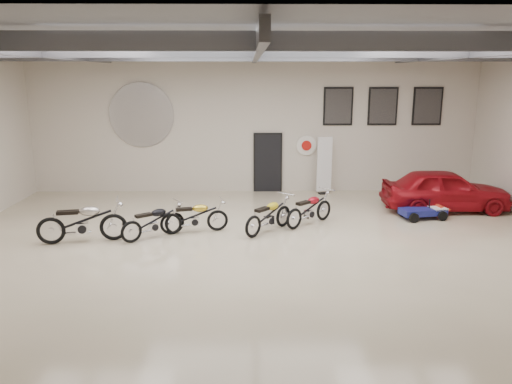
{
  "coord_description": "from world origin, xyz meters",
  "views": [
    {
      "loc": [
        -0.19,
        -11.98,
        4.23
      ],
      "look_at": [
        0.0,
        1.2,
        1.1
      ],
      "focal_mm": 35.0,
      "sensor_mm": 36.0,
      "label": 1
    }
  ],
  "objects_px": {
    "motorcycle_black": "(153,221)",
    "motorcycle_red": "(309,208)",
    "go_kart": "(427,209)",
    "banner_stand": "(324,167)",
    "motorcycle_yellow": "(269,215)",
    "motorcycle_gold": "(194,216)",
    "vintage_car": "(445,190)",
    "motorcycle_silver": "(82,221)"
  },
  "relations": [
    {
      "from": "motorcycle_red",
      "to": "vintage_car",
      "type": "relative_size",
      "value": 0.48
    },
    {
      "from": "motorcycle_silver",
      "to": "motorcycle_yellow",
      "type": "relative_size",
      "value": 1.18
    },
    {
      "from": "motorcycle_red",
      "to": "go_kart",
      "type": "distance_m",
      "value": 3.65
    },
    {
      "from": "banner_stand",
      "to": "go_kart",
      "type": "bearing_deg",
      "value": -63.11
    },
    {
      "from": "motorcycle_black",
      "to": "motorcycle_gold",
      "type": "relative_size",
      "value": 0.99
    },
    {
      "from": "motorcycle_red",
      "to": "vintage_car",
      "type": "height_order",
      "value": "vintage_car"
    },
    {
      "from": "motorcycle_gold",
      "to": "go_kart",
      "type": "relative_size",
      "value": 1.1
    },
    {
      "from": "banner_stand",
      "to": "motorcycle_yellow",
      "type": "bearing_deg",
      "value": -128.88
    },
    {
      "from": "motorcycle_gold",
      "to": "motorcycle_yellow",
      "type": "relative_size",
      "value": 0.98
    },
    {
      "from": "banner_stand",
      "to": "motorcycle_gold",
      "type": "height_order",
      "value": "banner_stand"
    },
    {
      "from": "motorcycle_red",
      "to": "vintage_car",
      "type": "distance_m",
      "value": 4.7
    },
    {
      "from": "motorcycle_gold",
      "to": "vintage_car",
      "type": "distance_m",
      "value": 7.98
    },
    {
      "from": "motorcycle_black",
      "to": "motorcycle_red",
      "type": "xyz_separation_m",
      "value": [
        4.25,
        1.14,
        0.02
      ]
    },
    {
      "from": "motorcycle_gold",
      "to": "motorcycle_red",
      "type": "distance_m",
      "value": 3.29
    },
    {
      "from": "motorcycle_black",
      "to": "go_kart",
      "type": "relative_size",
      "value": 1.09
    },
    {
      "from": "motorcycle_silver",
      "to": "go_kart",
      "type": "relative_size",
      "value": 1.33
    },
    {
      "from": "motorcycle_yellow",
      "to": "vintage_car",
      "type": "relative_size",
      "value": 0.48
    },
    {
      "from": "motorcycle_yellow",
      "to": "vintage_car",
      "type": "bearing_deg",
      "value": -27.76
    },
    {
      "from": "motorcycle_silver",
      "to": "vintage_car",
      "type": "height_order",
      "value": "vintage_car"
    },
    {
      "from": "motorcycle_silver",
      "to": "motorcycle_yellow",
      "type": "xyz_separation_m",
      "value": [
        4.81,
        0.8,
        -0.09
      ]
    },
    {
      "from": "banner_stand",
      "to": "motorcycle_red",
      "type": "distance_m",
      "value": 3.9
    },
    {
      "from": "motorcycle_black",
      "to": "motorcycle_red",
      "type": "distance_m",
      "value": 4.4
    },
    {
      "from": "banner_stand",
      "to": "vintage_car",
      "type": "height_order",
      "value": "banner_stand"
    },
    {
      "from": "motorcycle_silver",
      "to": "motorcycle_gold",
      "type": "relative_size",
      "value": 1.21
    },
    {
      "from": "motorcycle_silver",
      "to": "motorcycle_red",
      "type": "height_order",
      "value": "motorcycle_silver"
    },
    {
      "from": "banner_stand",
      "to": "motorcycle_black",
      "type": "distance_m",
      "value": 7.16
    },
    {
      "from": "motorcycle_gold",
      "to": "motorcycle_silver",
      "type": "bearing_deg",
      "value": -178.32
    },
    {
      "from": "motorcycle_red",
      "to": "motorcycle_yellow",
      "type": "bearing_deg",
      "value": 166.21
    },
    {
      "from": "motorcycle_yellow",
      "to": "go_kart",
      "type": "height_order",
      "value": "motorcycle_yellow"
    },
    {
      "from": "motorcycle_silver",
      "to": "vintage_car",
      "type": "relative_size",
      "value": 0.56
    },
    {
      "from": "motorcycle_silver",
      "to": "go_kart",
      "type": "height_order",
      "value": "motorcycle_silver"
    },
    {
      "from": "motorcycle_yellow",
      "to": "vintage_car",
      "type": "xyz_separation_m",
      "value": [
        5.65,
        2.14,
        0.18
      ]
    },
    {
      "from": "motorcycle_black",
      "to": "motorcycle_yellow",
      "type": "distance_m",
      "value": 3.09
    },
    {
      "from": "motorcycle_black",
      "to": "go_kart",
      "type": "height_order",
      "value": "motorcycle_black"
    },
    {
      "from": "motorcycle_black",
      "to": "banner_stand",
      "type": "bearing_deg",
      "value": 5.84
    },
    {
      "from": "banner_stand",
      "to": "motorcycle_silver",
      "type": "height_order",
      "value": "banner_stand"
    },
    {
      "from": "vintage_car",
      "to": "motorcycle_black",
      "type": "bearing_deg",
      "value": 107.35
    },
    {
      "from": "go_kart",
      "to": "motorcycle_gold",
      "type": "bearing_deg",
      "value": 178.97
    },
    {
      "from": "motorcycle_black",
      "to": "vintage_car",
      "type": "xyz_separation_m",
      "value": [
        8.71,
        2.62,
        0.2
      ]
    },
    {
      "from": "motorcycle_black",
      "to": "motorcycle_yellow",
      "type": "bearing_deg",
      "value": -28.39
    },
    {
      "from": "go_kart",
      "to": "vintage_car",
      "type": "bearing_deg",
      "value": 35.37
    },
    {
      "from": "banner_stand",
      "to": "motorcycle_yellow",
      "type": "distance_m",
      "value": 4.93
    }
  ]
}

